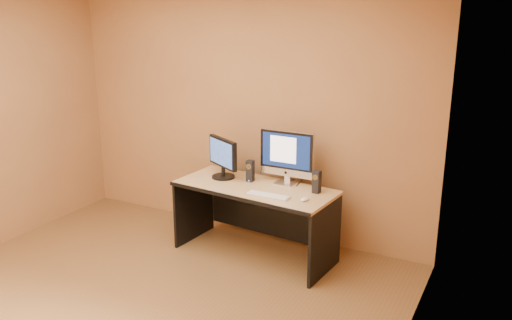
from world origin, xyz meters
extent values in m
plane|color=brown|center=(0.00, 0.00, 0.00)|extent=(4.00, 4.00, 0.00)
cube|color=silver|center=(0.63, 1.27, 0.71)|extent=(0.41, 0.11, 0.02)
ellipsoid|color=white|center=(0.96, 1.31, 0.72)|extent=(0.08, 0.11, 0.03)
cylinder|color=black|center=(0.74, 1.74, 0.70)|extent=(0.03, 0.21, 0.01)
cylinder|color=black|center=(0.62, 1.73, 0.70)|extent=(0.07, 0.16, 0.01)
camera|label=1|loc=(2.61, -2.81, 2.36)|focal=38.00mm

